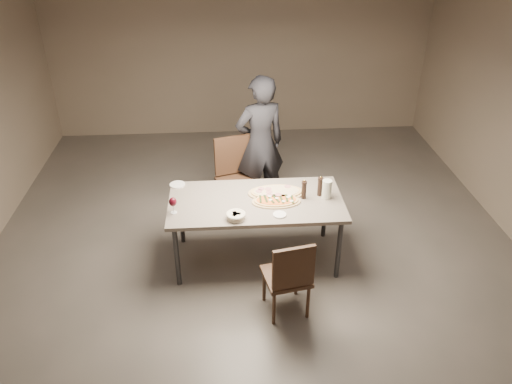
{
  "coord_description": "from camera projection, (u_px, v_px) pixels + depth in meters",
  "views": [
    {
      "loc": [
        -0.31,
        -4.37,
        3.44
      ],
      "look_at": [
        0.0,
        0.0,
        0.85
      ],
      "focal_mm": 35.0,
      "sensor_mm": 36.0,
      "label": 1
    }
  ],
  "objects": [
    {
      "name": "dining_table",
      "position": [
        256.0,
        205.0,
        5.17
      ],
      "size": [
        1.8,
        0.9,
        0.75
      ],
      "color": "slate",
      "rests_on": "ground"
    },
    {
      "name": "carafe",
      "position": [
        327.0,
        189.0,
        5.13
      ],
      "size": [
        0.1,
        0.1,
        0.21
      ],
      "rotation": [
        0.0,
        0.0,
        -0.11
      ],
      "color": "silver",
      "rests_on": "dining_table"
    },
    {
      "name": "pepper_mill_right",
      "position": [
        320.0,
        186.0,
        5.18
      ],
      "size": [
        0.06,
        0.06,
        0.23
      ],
      "rotation": [
        0.0,
        0.0,
        -0.43
      ],
      "color": "black",
      "rests_on": "dining_table"
    },
    {
      "name": "oil_dish",
      "position": [
        280.0,
        215.0,
        4.9
      ],
      "size": [
        0.13,
        0.13,
        0.02
      ],
      "rotation": [
        0.0,
        0.0,
        0.41
      ],
      "color": "white",
      "rests_on": "dining_table"
    },
    {
      "name": "chair_near",
      "position": [
        289.0,
        275.0,
        4.54
      ],
      "size": [
        0.48,
        0.48,
        0.86
      ],
      "rotation": [
        0.0,
        0.0,
        0.19
      ],
      "color": "#3E271A",
      "rests_on": "ground"
    },
    {
      "name": "room",
      "position": [
        256.0,
        143.0,
        4.81
      ],
      "size": [
        7.0,
        7.0,
        7.0
      ],
      "color": "#5E5751",
      "rests_on": "ground"
    },
    {
      "name": "chair_far",
      "position": [
        236.0,
        173.0,
        6.07
      ],
      "size": [
        0.58,
        0.58,
        0.99
      ],
      "rotation": [
        0.0,
        0.0,
        3.44
      ],
      "color": "#3E271A",
      "rests_on": "ground"
    },
    {
      "name": "side_plate",
      "position": [
        177.0,
        185.0,
        5.42
      ],
      "size": [
        0.17,
        0.17,
        0.01
      ],
      "rotation": [
        0.0,
        0.0,
        -0.13
      ],
      "color": "white",
      "rests_on": "dining_table"
    },
    {
      "name": "ham_pizza",
      "position": [
        276.0,
        192.0,
        5.25
      ],
      "size": [
        0.6,
        0.33,
        0.04
      ],
      "rotation": [
        0.0,
        0.0,
        0.41
      ],
      "color": "tan",
      "rests_on": "dining_table"
    },
    {
      "name": "bread_basket",
      "position": [
        236.0,
        216.0,
        4.82
      ],
      "size": [
        0.19,
        0.19,
        0.07
      ],
      "rotation": [
        0.0,
        0.0,
        -0.26
      ],
      "color": "beige",
      "rests_on": "dining_table"
    },
    {
      "name": "zucchini_pizza",
      "position": [
        276.0,
        201.0,
        5.1
      ],
      "size": [
        0.5,
        0.28,
        0.05
      ],
      "rotation": [
        0.0,
        0.0,
        -0.22
      ],
      "color": "tan",
      "rests_on": "dining_table"
    },
    {
      "name": "wine_glass",
      "position": [
        173.0,
        202.0,
        4.88
      ],
      "size": [
        0.08,
        0.08,
        0.17
      ],
      "rotation": [
        0.0,
        0.0,
        -0.17
      ],
      "color": "silver",
      "rests_on": "dining_table"
    },
    {
      "name": "pepper_mill_left",
      "position": [
        304.0,
        190.0,
        5.13
      ],
      "size": [
        0.06,
        0.06,
        0.22
      ],
      "rotation": [
        0.0,
        0.0,
        -0.19
      ],
      "color": "black",
      "rests_on": "dining_table"
    },
    {
      "name": "diner",
      "position": [
        260.0,
        144.0,
        6.06
      ],
      "size": [
        0.72,
        0.58,
        1.72
      ],
      "primitive_type": "imported",
      "rotation": [
        0.0,
        0.0,
        3.45
      ],
      "color": "black",
      "rests_on": "ground"
    }
  ]
}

